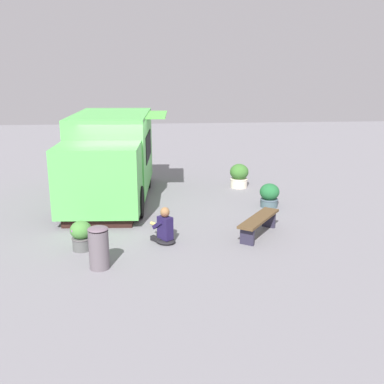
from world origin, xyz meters
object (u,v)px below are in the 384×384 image
planter_flowering_side (81,235)px  trash_bin (99,247)px  food_truck (110,160)px  planter_flowering_near (269,195)px  person_customer (164,228)px  planter_flowering_far (239,175)px  plaza_bench (259,222)px

planter_flowering_side → trash_bin: 1.15m
food_truck → planter_flowering_near: size_ratio=7.86×
person_customer → planter_flowering_far: 5.61m
food_truck → planter_flowering_side: 4.26m
person_customer → planter_flowering_far: size_ratio=1.09×
planter_flowering_near → planter_flowering_far: size_ratio=0.86×
planter_flowering_near → planter_flowering_side: (2.92, -5.08, 0.01)m
trash_bin → person_customer: bearing=133.9°
food_truck → person_customer: (3.85, 1.57, -0.89)m
planter_flowering_side → trash_bin: trash_bin is taller
planter_flowering_far → trash_bin: trash_bin is taller
planter_flowering_side → planter_flowering_near: bearing=119.8°
food_truck → trash_bin: bearing=2.0°
planter_flowering_side → plaza_bench: (-0.58, 4.24, -0.01)m
food_truck → trash_bin: (5.18, 0.18, -0.79)m
plaza_bench → trash_bin: bearing=-66.7°
planter_flowering_near → planter_flowering_side: bearing=-60.2°
person_customer → planter_flowering_side: (0.30, -1.90, 0.01)m
person_customer → planter_flowering_near: size_ratio=1.26×
planter_flowering_near → trash_bin: size_ratio=0.77×
planter_flowering_near → plaza_bench: planter_flowering_near is taller
planter_flowering_near → plaza_bench: bearing=-19.9°
food_truck → planter_flowering_side: size_ratio=8.02×
person_customer → plaza_bench: bearing=96.7°
food_truck → trash_bin: food_truck is taller
planter_flowering_far → plaza_bench: size_ratio=0.49×
planter_flowering_side → trash_bin: (1.03, 0.51, 0.09)m
food_truck → planter_flowering_side: (4.15, -0.33, -0.88)m
planter_flowering_far → plaza_bench: planter_flowering_far is taller
person_customer → planter_flowering_near: bearing=129.3°
planter_flowering_near → planter_flowering_far: planter_flowering_far is taller
person_customer → trash_bin: trash_bin is taller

